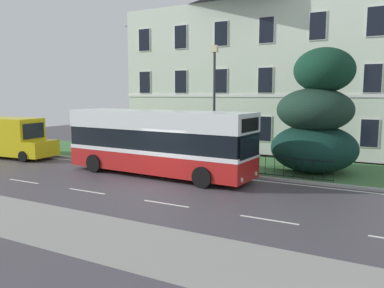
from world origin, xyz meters
name	(u,v)px	position (x,y,z in m)	size (l,w,h in m)	color
ground_plane	(164,182)	(0.00, 1.22, -0.01)	(60.00, 56.00, 0.18)	#443F47
georgian_townhouse	(266,66)	(0.24, 15.81, 6.31)	(19.45, 10.24, 12.32)	silver
iron_verge_railing	(199,160)	(0.24, 4.40, 0.62)	(13.86, 0.04, 0.97)	black
evergreen_tree	(316,121)	(5.90, 6.53, 2.78)	(4.39, 4.39, 6.37)	#423328
single_decker_bus	(158,142)	(-1.13, 2.46, 1.73)	(10.24, 3.11, 3.30)	red
white_panel_van	(11,137)	(-12.67, 2.59, 1.32)	(5.79, 2.55, 2.59)	yellow
street_lamp_post	(214,98)	(0.62, 5.46, 3.93)	(0.36, 0.24, 6.63)	#333338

